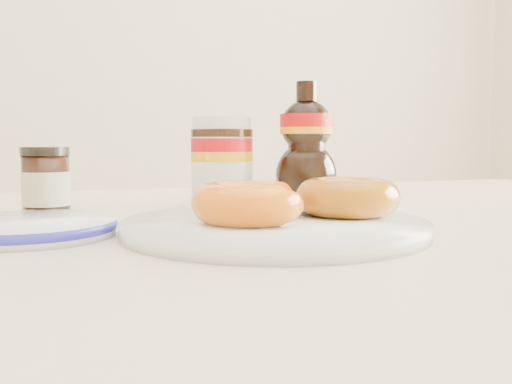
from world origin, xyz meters
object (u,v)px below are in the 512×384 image
object	(u,v)px
dining_table	(304,287)
blue_rim_saucer	(28,227)
donut_whole	(348,197)
dark_jar	(46,185)
syrup_bottle	(306,143)
nutella_jar	(222,158)
donut_bitten	(249,203)
plate	(274,226)

from	to	relation	value
dining_table	blue_rim_saucer	bearing A→B (deg)	-171.41
dining_table	donut_whole	xyz separation A→B (m)	(-0.00, -0.10, 0.12)
dark_jar	donut_whole	bearing A→B (deg)	-28.91
syrup_bottle	dark_jar	distance (m)	0.34
donut_whole	blue_rim_saucer	distance (m)	0.30
nutella_jar	syrup_bottle	distance (m)	0.12
dining_table	donut_bitten	world-z (taller)	donut_bitten
blue_rim_saucer	nutella_jar	bearing A→B (deg)	39.40
nutella_jar	donut_bitten	bearing A→B (deg)	-101.54
donut_bitten	nutella_jar	xyz separation A→B (m)	(0.06, 0.27, 0.03)
nutella_jar	syrup_bottle	xyz separation A→B (m)	(0.11, -0.04, 0.02)
syrup_bottle	nutella_jar	bearing A→B (deg)	161.72
syrup_bottle	dark_jar	size ratio (longest dim) A/B	2.08
blue_rim_saucer	dining_table	bearing A→B (deg)	8.59
dining_table	blue_rim_saucer	size ratio (longest dim) A/B	8.89
donut_bitten	blue_rim_saucer	bearing A→B (deg)	139.42
nutella_jar	dark_jar	distance (m)	0.25
donut_whole	syrup_bottle	world-z (taller)	syrup_bottle
plate	donut_bitten	distance (m)	0.04
dining_table	plate	world-z (taller)	plate
dining_table	donut_whole	distance (m)	0.15
dining_table	donut_bitten	size ratio (longest dim) A/B	13.84
nutella_jar	syrup_bottle	bearing A→B (deg)	-18.28
dark_jar	dining_table	bearing A→B (deg)	-10.54
plate	nutella_jar	xyz separation A→B (m)	(0.03, 0.26, 0.06)
donut_whole	nutella_jar	size ratio (longest dim) A/B	0.85
nutella_jar	dark_jar	xyz separation A→B (m)	(-0.22, -0.10, -0.02)
nutella_jar	syrup_bottle	world-z (taller)	syrup_bottle
syrup_bottle	blue_rim_saucer	distance (m)	0.39
donut_whole	syrup_bottle	size ratio (longest dim) A/B	0.61
donut_whole	dark_jar	world-z (taller)	dark_jar
nutella_jar	syrup_bottle	size ratio (longest dim) A/B	0.71
plate	donut_whole	world-z (taller)	donut_whole
dining_table	donut_bitten	xyz separation A→B (m)	(-0.11, -0.12, 0.11)
plate	blue_rim_saucer	xyz separation A→B (m)	(-0.21, 0.06, 0.00)
dining_table	dark_jar	distance (m)	0.31
dining_table	plate	distance (m)	0.16
dining_table	donut_bitten	bearing A→B (deg)	-132.42
syrup_bottle	dark_jar	xyz separation A→B (m)	(-0.33, -0.06, -0.04)
plate	blue_rim_saucer	size ratio (longest dim) A/B	1.79
donut_bitten	syrup_bottle	distance (m)	0.29
dark_jar	blue_rim_saucer	distance (m)	0.10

